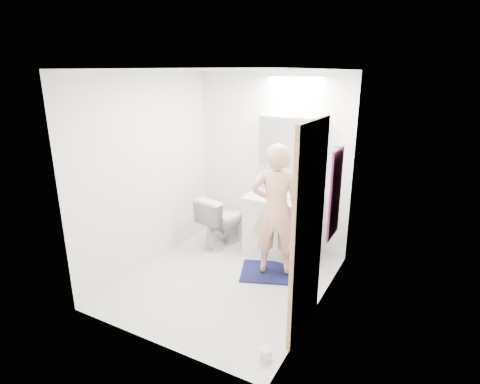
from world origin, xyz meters
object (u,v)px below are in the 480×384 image
Objects in this scene: medicine_cabinet at (291,143)px; toilet_paper_roll at (266,353)px; vanity_cabinet at (281,228)px; toothbrush_cup at (307,194)px; soap_bottle_a at (268,184)px; person at (276,210)px; soap_bottle_b at (274,185)px; toilet at (222,220)px.

medicine_cabinet reaches higher than toilet_paper_roll.
toothbrush_cup is at bearing 30.50° from vanity_cabinet.
toilet_paper_roll is (0.94, -2.06, -0.88)m from soap_bottle_a.
person reaches higher than soap_bottle_b.
vanity_cabinet is 0.70m from person.
soap_bottle_a is 0.08m from soap_bottle_b.
toilet_paper_roll is at bearing -72.90° from medicine_cabinet.
vanity_cabinet is at bearing -42.50° from soap_bottle_b.
toilet_paper_roll is at bearing 139.33° from toilet.
toilet is 0.47× the size of person.
soap_bottle_a is (-0.27, 0.15, 0.54)m from vanity_cabinet.
medicine_cabinet is 1.17× the size of toilet.
person is 17.52× the size of toothbrush_cup.
toilet_paper_roll is (0.53, -1.39, -0.79)m from person.
soap_bottle_a reaches higher than toilet.
vanity_cabinet is 2.05m from toilet_paper_roll.
soap_bottle_b is (-0.20, -0.03, -0.59)m from medicine_cabinet.
soap_bottle_b is at bearing 177.55° from toothbrush_cup.
toilet is at bearing -155.95° from soap_bottle_b.
soap_bottle_b reaches higher than toilet.
medicine_cabinet is at bearing -150.28° from toilet.
toothbrush_cup reaches higher than toilet.
soap_bottle_a is 2.36× the size of toothbrush_cup.
toilet is at bearing -166.31° from toothbrush_cup.
medicine_cabinet is 9.75× the size of toothbrush_cup.
medicine_cabinet is 0.62m from soap_bottle_b.
person is 1.68m from toilet_paper_roll.
vanity_cabinet is at bearing -28.65° from soap_bottle_a.
vanity_cabinet is at bearing -149.50° from toothbrush_cup.
medicine_cabinet is 4.13× the size of soap_bottle_a.
medicine_cabinet is 2.65m from toilet_paper_roll.
medicine_cabinet is at bearing 12.00° from soap_bottle_a.
medicine_cabinet reaches higher than person.
person reaches higher than toothbrush_cup.
medicine_cabinet is 1.46m from toilet.
soap_bottle_b is at bearing -86.29° from person.
medicine_cabinet is 0.64m from soap_bottle_a.
toothbrush_cup is at bearing -2.45° from soap_bottle_b.
person is at bearing -65.15° from soap_bottle_b.
toilet is at bearing -172.36° from vanity_cabinet.
toothbrush_cup is 2.26m from toilet_paper_roll.
toilet is at bearing -155.56° from soap_bottle_a.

